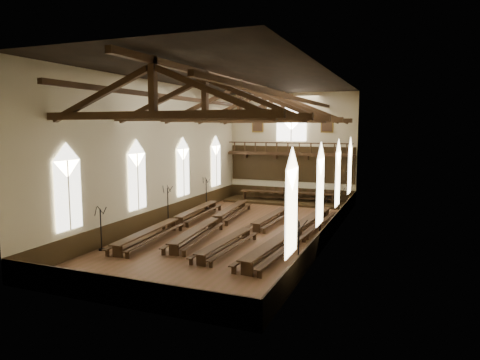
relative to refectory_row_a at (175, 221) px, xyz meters
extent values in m
plane|color=brown|center=(4.34, 0.99, -0.54)|extent=(26.00, 26.00, 0.00)
plane|color=#C2B692|center=(4.34, 13.99, 4.46)|extent=(12.00, 0.00, 12.00)
plane|color=#C2B692|center=(4.34, -12.01, 4.46)|extent=(12.00, 0.00, 12.00)
plane|color=#C2B692|center=(-1.66, 0.99, 4.46)|extent=(0.00, 26.00, 26.00)
plane|color=#C2B692|center=(10.34, 0.99, 4.46)|extent=(0.00, 26.00, 26.00)
plane|color=black|center=(4.34, 0.99, 9.46)|extent=(26.00, 26.00, 0.00)
cube|color=#30220E|center=(4.34, 13.95, 0.06)|extent=(11.90, 0.08, 1.20)
cube|color=#30220E|center=(4.34, -11.97, 0.06)|extent=(11.90, 0.08, 1.20)
cube|color=#30220E|center=(-1.62, 0.99, 0.06)|extent=(0.08, 25.90, 1.20)
cube|color=#30220E|center=(10.30, 0.99, 0.06)|extent=(0.08, 25.90, 1.20)
cube|color=white|center=(-1.56, -8.01, 2.86)|extent=(0.05, 1.80, 3.60)
cube|color=white|center=(-1.56, -8.01, 4.66)|extent=(0.05, 1.80, 1.80)
cylinder|color=#C2B692|center=(-1.52, -8.01, 2.86)|extent=(0.08, 0.08, 3.60)
cube|color=white|center=(-1.56, -2.01, 2.86)|extent=(0.05, 1.80, 3.60)
cube|color=white|center=(-1.56, -2.01, 4.66)|extent=(0.05, 1.80, 1.80)
cylinder|color=#C2B692|center=(-1.52, -2.01, 2.86)|extent=(0.08, 0.08, 3.60)
cube|color=white|center=(-1.56, 3.99, 2.86)|extent=(0.05, 1.80, 3.60)
cube|color=white|center=(-1.56, 3.99, 4.66)|extent=(0.05, 1.80, 1.80)
cylinder|color=#C2B692|center=(-1.52, 3.99, 2.86)|extent=(0.08, 0.08, 3.60)
cube|color=white|center=(-1.56, 9.99, 2.86)|extent=(0.05, 1.80, 3.60)
cube|color=white|center=(-1.56, 9.99, 4.66)|extent=(0.05, 1.80, 1.80)
cylinder|color=#C2B692|center=(-1.52, 9.99, 2.86)|extent=(0.08, 0.08, 3.60)
cube|color=white|center=(10.24, -8.01, 2.86)|extent=(0.05, 1.80, 3.60)
cube|color=white|center=(10.24, -8.01, 4.66)|extent=(0.05, 1.80, 1.80)
cylinder|color=#C2B692|center=(10.20, -8.01, 2.86)|extent=(0.08, 0.08, 3.60)
cube|color=white|center=(10.24, -2.01, 2.86)|extent=(0.05, 1.80, 3.60)
cube|color=white|center=(10.24, -2.01, 4.66)|extent=(0.05, 1.80, 1.80)
cylinder|color=#C2B692|center=(10.20, -2.01, 2.86)|extent=(0.08, 0.08, 3.60)
cube|color=white|center=(10.24, 3.99, 2.86)|extent=(0.05, 1.80, 3.60)
cube|color=white|center=(10.24, 3.99, 4.66)|extent=(0.05, 1.80, 1.80)
cylinder|color=#C2B692|center=(10.20, 3.99, 2.86)|extent=(0.08, 0.08, 3.60)
cube|color=white|center=(10.24, 9.99, 2.86)|extent=(0.05, 1.80, 3.60)
cube|color=white|center=(10.24, 9.99, 4.66)|extent=(0.05, 1.80, 1.80)
cylinder|color=#C2B692|center=(10.20, 9.99, 2.86)|extent=(0.08, 0.08, 3.60)
cube|color=white|center=(4.34, 13.89, 6.26)|extent=(2.80, 0.05, 2.40)
cube|color=white|center=(4.34, 13.89, 7.46)|extent=(2.80, 0.05, 2.80)
cylinder|color=#C2B692|center=(4.34, 13.85, 6.26)|extent=(0.10, 0.10, 2.40)
cube|color=#372611|center=(4.34, 13.34, 3.86)|extent=(11.80, 1.20, 0.20)
cube|color=#30220E|center=(4.34, 13.93, 2.91)|extent=(11.80, 0.10, 3.30)
cube|color=#372611|center=(4.34, 12.80, 4.91)|extent=(11.60, 0.12, 0.10)
cube|color=#372611|center=(4.34, 12.80, 4.01)|extent=(11.60, 0.12, 0.10)
cube|color=#372611|center=(-0.16, 13.74, 3.61)|extent=(0.35, 0.40, 0.50)
cube|color=#372611|center=(2.84, 13.74, 3.61)|extent=(0.35, 0.40, 0.50)
cube|color=#372611|center=(5.84, 13.74, 3.61)|extent=(0.35, 0.40, 0.50)
cube|color=#372611|center=(8.84, 13.74, 3.61)|extent=(0.35, 0.40, 0.50)
cube|color=brown|center=(1.04, 13.90, 6.56)|extent=(1.15, 0.06, 1.45)
cube|color=black|center=(1.04, 13.86, 6.56)|extent=(0.95, 0.04, 1.25)
cube|color=brown|center=(7.64, 13.90, 6.56)|extent=(1.15, 0.06, 1.45)
cube|color=black|center=(7.64, 13.86, 6.56)|extent=(0.95, 0.04, 1.25)
cube|color=#372611|center=(4.34, -9.01, 6.86)|extent=(11.70, 0.35, 0.35)
cube|color=#372611|center=(4.34, -9.01, 8.16)|extent=(0.30, 0.30, 2.40)
cube|color=#372611|center=(1.46, -9.01, 7.76)|extent=(5.44, 0.26, 2.40)
cube|color=#372611|center=(7.22, -9.01, 7.76)|extent=(5.44, 0.26, 2.40)
cube|color=#372611|center=(4.34, -4.01, 6.86)|extent=(11.70, 0.35, 0.35)
cube|color=#372611|center=(4.34, -4.01, 8.16)|extent=(0.30, 0.30, 2.40)
cube|color=#372611|center=(1.46, -4.01, 7.76)|extent=(5.44, 0.26, 2.40)
cube|color=#372611|center=(7.22, -4.01, 7.76)|extent=(5.44, 0.26, 2.40)
cube|color=#372611|center=(4.34, 0.99, 6.86)|extent=(11.70, 0.35, 0.35)
cube|color=#372611|center=(4.34, 0.99, 8.16)|extent=(0.30, 0.30, 2.40)
cube|color=#372611|center=(1.46, 0.99, 7.76)|extent=(5.44, 0.26, 2.40)
cube|color=#372611|center=(7.22, 0.99, 7.76)|extent=(5.44, 0.26, 2.40)
cube|color=#372611|center=(4.34, 5.99, 6.86)|extent=(11.70, 0.35, 0.35)
cube|color=#372611|center=(4.34, 5.99, 8.16)|extent=(0.30, 0.30, 2.40)
cube|color=#372611|center=(1.46, 5.99, 7.76)|extent=(5.44, 0.26, 2.40)
cube|color=#372611|center=(7.22, 5.99, 7.76)|extent=(5.44, 0.26, 2.40)
cube|color=#372611|center=(4.34, 10.99, 6.86)|extent=(11.70, 0.35, 0.35)
cube|color=#372611|center=(4.34, 10.99, 8.16)|extent=(0.30, 0.30, 2.40)
cube|color=#372611|center=(1.46, 10.99, 7.76)|extent=(5.44, 0.26, 2.40)
cube|color=#372611|center=(7.22, 10.99, 7.76)|extent=(5.44, 0.26, 2.40)
cube|color=#372611|center=(0.98, 0.99, 8.16)|extent=(0.25, 25.70, 0.25)
cube|color=#372611|center=(7.70, 0.99, 8.16)|extent=(0.25, 25.70, 0.25)
cube|color=#372611|center=(4.34, 0.99, 9.16)|extent=(0.30, 25.70, 0.30)
cube|color=#372611|center=(0.00, -3.70, 0.16)|extent=(1.16, 6.97, 0.08)
cube|color=#372611|center=(0.00, -6.82, -0.21)|extent=(0.59, 0.12, 0.66)
cube|color=#372611|center=(0.00, -0.58, -0.21)|extent=(0.59, 0.12, 0.66)
cube|color=#372611|center=(0.00, -3.70, -0.29)|extent=(0.49, 6.14, 0.08)
cube|color=#372611|center=(-0.61, -3.74, -0.13)|extent=(0.74, 6.95, 0.06)
cube|color=#372611|center=(-0.61, -6.92, -0.35)|extent=(0.23, 0.08, 0.39)
cube|color=#372611|center=(-0.61, -0.57, -0.35)|extent=(0.23, 0.08, 0.39)
cube|color=#372611|center=(0.61, -3.66, -0.13)|extent=(0.74, 6.95, 0.06)
cube|color=#372611|center=(0.61, -6.83, -0.35)|extent=(0.23, 0.08, 0.39)
cube|color=#372611|center=(0.61, -0.48, -0.35)|extent=(0.23, 0.08, 0.39)
cube|color=#372611|center=(0.00, 3.70, 0.16)|extent=(1.16, 6.97, 0.08)
cube|color=#372611|center=(0.00, 0.58, -0.21)|extent=(0.59, 0.12, 0.66)
cube|color=#372611|center=(0.00, 6.82, -0.21)|extent=(0.59, 0.12, 0.66)
cube|color=#372611|center=(0.00, 3.70, -0.29)|extent=(0.49, 6.14, 0.08)
cube|color=#372611|center=(-0.61, 3.66, -0.13)|extent=(0.74, 6.95, 0.06)
cube|color=#372611|center=(-0.61, 0.48, -0.35)|extent=(0.23, 0.08, 0.39)
cube|color=#372611|center=(-0.61, 6.83, -0.35)|extent=(0.23, 0.08, 0.39)
cube|color=#372611|center=(0.61, 3.74, -0.13)|extent=(0.74, 6.95, 0.06)
cube|color=#372611|center=(0.61, 0.57, -0.35)|extent=(0.23, 0.08, 0.39)
cube|color=#372611|center=(0.61, 6.92, -0.35)|extent=(0.23, 0.08, 0.39)
cube|color=#372611|center=(2.39, -2.41, 0.15)|extent=(1.37, 6.83, 0.08)
cube|color=#372611|center=(2.39, -5.47, -0.22)|extent=(0.58, 0.14, 0.65)
cube|color=#372611|center=(2.39, 0.65, -0.22)|extent=(0.58, 0.14, 0.65)
cube|color=#372611|center=(2.39, -2.41, -0.30)|extent=(0.69, 6.00, 0.08)
cube|color=#372611|center=(1.79, -2.47, -0.13)|extent=(0.97, 6.79, 0.06)
cube|color=#372611|center=(1.79, -5.58, -0.35)|extent=(0.22, 0.09, 0.38)
cube|color=#372611|center=(1.79, 0.64, -0.35)|extent=(0.22, 0.09, 0.38)
cube|color=#372611|center=(2.99, -2.34, -0.13)|extent=(0.97, 6.79, 0.06)
cube|color=#372611|center=(2.99, -5.45, -0.35)|extent=(0.22, 0.09, 0.38)
cube|color=#372611|center=(2.99, 0.76, -0.35)|extent=(0.22, 0.09, 0.38)
cube|color=#372611|center=(2.39, 4.99, 0.15)|extent=(1.37, 6.83, 0.08)
cube|color=#372611|center=(2.39, 1.93, -0.22)|extent=(0.58, 0.14, 0.65)
cube|color=#372611|center=(2.39, 8.05, -0.22)|extent=(0.58, 0.14, 0.65)
cube|color=#372611|center=(2.39, 4.99, -0.30)|extent=(0.69, 6.00, 0.08)
cube|color=#372611|center=(1.79, 4.93, -0.13)|extent=(0.97, 6.79, 0.06)
cube|color=#372611|center=(1.79, 1.82, -0.35)|extent=(0.22, 0.09, 0.38)
cube|color=#372611|center=(1.79, 8.04, -0.35)|extent=(0.22, 0.09, 0.38)
cube|color=#372611|center=(2.99, 5.06, -0.13)|extent=(0.97, 6.79, 0.06)
cube|color=#372611|center=(2.99, 1.95, -0.35)|extent=(0.22, 0.09, 0.38)
cube|color=#372611|center=(2.99, 8.16, -0.35)|extent=(0.22, 0.09, 0.38)
cube|color=#372611|center=(5.52, -3.64, 0.09)|extent=(0.87, 6.28, 0.07)
cube|color=#372611|center=(5.52, -6.46, -0.24)|extent=(0.53, 0.09, 0.60)
cube|color=#372611|center=(5.52, -0.82, -0.24)|extent=(0.53, 0.09, 0.60)
cube|color=#372611|center=(5.52, -3.64, -0.32)|extent=(0.29, 5.55, 0.07)
cube|color=#372611|center=(4.97, -3.62, -0.17)|extent=(0.50, 6.27, 0.05)
cube|color=#372611|center=(4.97, -6.48, -0.37)|extent=(0.20, 0.07, 0.35)
cube|color=#372611|center=(4.97, -0.75, -0.37)|extent=(0.20, 0.07, 0.35)
cube|color=#372611|center=(6.08, -3.66, -0.17)|extent=(0.50, 6.27, 0.05)
cube|color=#372611|center=(6.08, -6.52, -0.37)|extent=(0.20, 0.07, 0.35)
cube|color=#372611|center=(6.08, -0.80, -0.37)|extent=(0.20, 0.07, 0.35)
cube|color=#372611|center=(5.52, 3.76, 0.09)|extent=(0.87, 6.28, 0.07)
cube|color=#372611|center=(5.52, 0.94, -0.24)|extent=(0.53, 0.09, 0.60)
cube|color=#372611|center=(5.52, 6.58, -0.24)|extent=(0.53, 0.09, 0.60)
cube|color=#372611|center=(5.52, 3.76, -0.32)|extent=(0.29, 5.55, 0.07)
cube|color=#372611|center=(4.97, 3.78, -0.17)|extent=(0.50, 6.27, 0.05)
cube|color=#372611|center=(4.97, 0.92, -0.37)|extent=(0.20, 0.07, 0.35)
cube|color=#372611|center=(4.97, 6.65, -0.37)|extent=(0.20, 0.07, 0.35)
cube|color=#372611|center=(6.08, 3.74, -0.17)|extent=(0.50, 6.27, 0.05)
cube|color=#372611|center=(6.08, 0.88, -0.37)|extent=(0.20, 0.07, 0.35)
cube|color=#372611|center=(6.08, 6.60, -0.37)|extent=(0.20, 0.07, 0.35)
cube|color=#372611|center=(8.39, -3.59, 0.21)|extent=(1.26, 7.46, 0.08)
cube|color=#372611|center=(8.39, -6.93, -0.19)|extent=(0.64, 0.13, 0.71)
cube|color=#372611|center=(8.39, -0.24, -0.19)|extent=(0.64, 0.13, 0.71)
cube|color=#372611|center=(8.39, -3.59, -0.28)|extent=(0.54, 6.57, 0.08)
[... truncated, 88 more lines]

